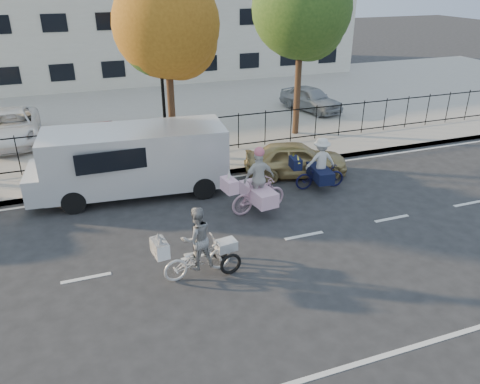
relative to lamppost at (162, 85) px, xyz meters
name	(u,v)px	position (x,y,z in m)	size (l,w,h in m)	color
ground	(203,255)	(-0.50, -6.80, -3.11)	(120.00, 120.00, 0.00)	#333334
road_markings	(203,255)	(-0.50, -6.80, -3.11)	(60.00, 9.52, 0.01)	silver
curb	(164,181)	(-0.50, -1.75, -3.04)	(60.00, 0.10, 0.15)	#A8A399
sidewalk	(159,170)	(-0.50, -0.70, -3.04)	(60.00, 2.20, 0.15)	#A8A399
parking_lot	(127,111)	(-0.50, 8.20, -3.04)	(60.00, 15.60, 0.15)	#A8A399
iron_fence	(152,140)	(-0.50, 0.40, -2.21)	(58.00, 0.06, 1.50)	black
building	(103,33)	(-0.50, 18.20, -0.11)	(34.00, 10.00, 6.00)	silver
lamppost	(162,85)	(0.00, 0.00, 0.00)	(0.36, 0.36, 4.33)	black
street_sign	(102,136)	(-2.35, 0.00, -1.70)	(0.85, 0.06, 1.80)	black
zebra_trike	(198,250)	(-0.84, -7.57, -2.40)	(2.17, 0.95, 1.85)	silver
unicorn_bike	(258,189)	(1.80, -4.95, -2.32)	(2.17, 1.53, 2.15)	#DBA7BC
bull_bike	(319,169)	(4.47, -4.02, -2.38)	(1.99, 1.38, 1.82)	#101138
white_van	(133,159)	(-1.59, -2.30, -1.86)	(6.55, 2.68, 2.27)	silver
gold_sedan	(296,159)	(4.21, -2.71, -2.48)	(1.50, 3.73, 1.27)	tan
lot_car_b	(12,127)	(-5.79, 4.55, -2.30)	(2.20, 4.77, 1.33)	white
lot_car_d	(311,99)	(8.70, 4.64, -2.33)	(1.49, 3.70, 1.26)	#999DA0
tree_mid	(170,29)	(0.52, 0.56, 1.85)	(3.87, 3.87, 7.09)	#442D1D
tree_east	(304,13)	(6.37, 1.46, 2.20)	(4.14, 4.14, 7.58)	#442D1D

